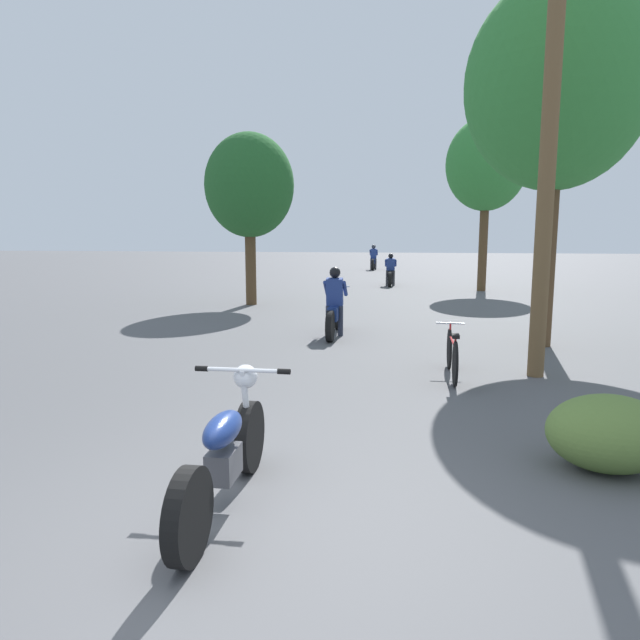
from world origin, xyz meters
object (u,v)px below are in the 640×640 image
Objects in this scene: utility_pole at (550,114)px; motorcycle_rider_far at (373,260)px; roadside_tree_left at (249,186)px; roadside_tree_right_far at (486,165)px; bicycle_parked at (452,354)px; motorcycle_rider_lead at (335,310)px; roadside_tree_right_near at (557,86)px; motorcycle_foreground at (226,453)px; motorcycle_rider_mid at (390,273)px.

utility_pole is 3.39× the size of motorcycle_rider_far.
utility_pole reaches higher than roadside_tree_left.
bicycle_parked is at bearing -99.02° from roadside_tree_right_far.
motorcycle_rider_lead is (-4.29, -10.13, -4.03)m from roadside_tree_right_far.
motorcycle_rider_lead is (-3.43, 3.00, -3.27)m from utility_pole.
bicycle_parked is at bearing -125.04° from roadside_tree_right_near.
bicycle_parked is at bearing 64.81° from motorcycle_foreground.
roadside_tree_right_near reaches higher than roadside_tree_right_far.
roadside_tree_right_far reaches higher than roadside_tree_left.
roadside_tree_left reaches higher than motorcycle_rider_far.
utility_pole is 2.71m from roadside_tree_right_near.
roadside_tree_left is at bearing 129.97° from utility_pole.
utility_pole is 13.18m from roadside_tree_right_far.
bicycle_parked is at bearing -56.36° from motorcycle_rider_lead.
roadside_tree_left is (-7.21, 5.38, -1.26)m from roadside_tree_right_near.
roadside_tree_left is 2.38× the size of motorcycle_foreground.
motorcycle_rider_mid is (0.87, 11.76, -0.04)m from motorcycle_rider_lead.
motorcycle_rider_far is at bearing 101.23° from roadside_tree_right_near.
roadside_tree_right_near is at bearing -75.38° from motorcycle_rider_mid.
motorcycle_rider_mid is at bearing 99.87° from utility_pole.
roadside_tree_right_near is 1.32× the size of roadside_tree_left.
motorcycle_foreground is 0.97× the size of motorcycle_rider_far.
roadside_tree_right_far reaches higher than motorcycle_rider_far.
roadside_tree_right_near is 3.14× the size of motorcycle_foreground.
motorcycle_rider_far is (-1.25, 10.18, 0.06)m from motorcycle_rider_mid.
motorcycle_rider_far is at bearing 80.89° from roadside_tree_left.
utility_pole reaches higher than motorcycle_rider_far.
roadside_tree_right_far is 3.65× the size of bicycle_parked.
roadside_tree_right_near is at bearing -36.72° from roadside_tree_left.
roadside_tree_right_far is at bearing 76.71° from motorcycle_foreground.
utility_pole reaches higher than bicycle_parked.
roadside_tree_right_far is 5.57m from motorcycle_rider_mid.
roadside_tree_right_far is 3.06× the size of motorcycle_rider_mid.
roadside_tree_right_near is (0.64, 2.45, 0.95)m from utility_pole.
motorcycle_rider_far is (-4.68, 11.81, -4.02)m from roadside_tree_right_far.
motorcycle_rider_lead is at bearing 172.40° from roadside_tree_right_near.
roadside_tree_right_near is at bearing -7.60° from motorcycle_rider_lead.
utility_pole is 3.50× the size of motorcycle_rider_lead.
utility_pole reaches higher than motorcycle_foreground.
motorcycle_rider_lead is (-0.08, 7.70, 0.10)m from motorcycle_foreground.
roadside_tree_right_near reaches higher than motorcycle_rider_lead.
roadside_tree_right_near reaches higher than roadside_tree_left.
motorcycle_rider_mid reaches higher than motorcycle_foreground.
utility_pole is 6.68m from motorcycle_foreground.
motorcycle_rider_lead reaches higher than motorcycle_foreground.
roadside_tree_right_near is at bearing 54.96° from bicycle_parked.
utility_pole is at bearing -41.12° from motorcycle_rider_lead.
roadside_tree_right_near is 9.08m from roadside_tree_left.
motorcycle_rider_far is (2.74, 17.11, -2.94)m from roadside_tree_left.
motorcycle_rider_mid is at bearing 154.55° from roadside_tree_right_far.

